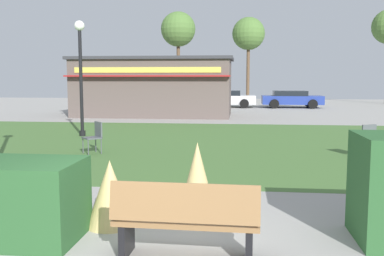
% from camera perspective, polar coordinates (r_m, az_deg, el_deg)
% --- Properties ---
extents(lawn_patch, '(36.00, 12.00, 0.01)m').
position_cam_1_polar(lawn_patch, '(14.36, 1.35, -1.94)').
color(lawn_patch, '#446B33').
rests_on(lawn_patch, ground_plane).
extents(park_bench, '(1.71, 0.57, 0.95)m').
position_cam_1_polar(park_bench, '(5.20, -0.80, -11.83)').
color(park_bench, olive).
rests_on(park_bench, ground_plane).
extents(ornamental_grass_behind_left, '(0.69, 0.69, 0.96)m').
position_cam_1_polar(ornamental_grass_behind_left, '(6.46, -10.55, -8.30)').
color(ornamental_grass_behind_left, tan).
rests_on(ornamental_grass_behind_left, ground_plane).
extents(ornamental_grass_behind_right, '(0.61, 0.61, 1.16)m').
position_cam_1_polar(ornamental_grass_behind_right, '(6.66, 0.69, -6.82)').
color(ornamental_grass_behind_right, tan).
rests_on(ornamental_grass_behind_right, ground_plane).
extents(lamppost_far, '(0.36, 0.36, 4.13)m').
position_cam_1_polar(lamppost_far, '(16.43, -14.23, 8.03)').
color(lamppost_far, black).
rests_on(lamppost_far, ground_plane).
extents(food_kiosk, '(8.75, 4.38, 3.22)m').
position_cam_1_polar(food_kiosk, '(24.64, -4.94, 5.36)').
color(food_kiosk, '#594C47').
rests_on(food_kiosk, ground_plane).
extents(cafe_chair_west, '(0.62, 0.62, 0.89)m').
position_cam_1_polar(cafe_chair_west, '(12.60, -12.46, -0.87)').
color(cafe_chair_west, '#4C5156').
rests_on(cafe_chair_west, ground_plane).
extents(cafe_chair_east, '(0.59, 0.59, 0.89)m').
position_cam_1_polar(cafe_chair_east, '(12.61, 21.59, -1.17)').
color(cafe_chair_east, '#4C5156').
rests_on(cafe_chair_east, ground_plane).
extents(parked_car_west_slot, '(4.35, 2.35, 1.20)m').
position_cam_1_polar(parked_car_west_slot, '(32.40, -4.76, 3.91)').
color(parked_car_west_slot, maroon).
rests_on(parked_car_west_slot, ground_plane).
extents(parked_car_center_slot, '(4.20, 2.06, 1.20)m').
position_cam_1_polar(parked_car_center_slot, '(31.80, 4.37, 3.86)').
color(parked_car_center_slot, silver).
rests_on(parked_car_center_slot, ground_plane).
extents(parked_car_east_slot, '(4.22, 2.09, 1.20)m').
position_cam_1_polar(parked_car_east_slot, '(31.98, 12.75, 3.73)').
color(parked_car_east_slot, navy).
rests_on(parked_car_east_slot, ground_plane).
extents(tree_right_bg, '(2.80, 2.80, 7.41)m').
position_cam_1_polar(tree_right_bg, '(36.44, -1.80, 12.57)').
color(tree_right_bg, brown).
rests_on(tree_right_bg, ground_plane).
extents(tree_center_bg, '(2.80, 2.80, 7.29)m').
position_cam_1_polar(tree_center_bg, '(38.98, 7.33, 11.95)').
color(tree_center_bg, brown).
rests_on(tree_center_bg, ground_plane).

